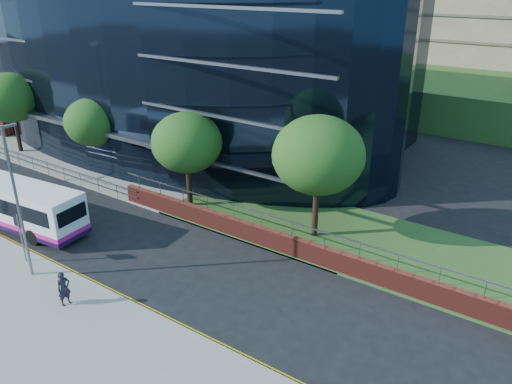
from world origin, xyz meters
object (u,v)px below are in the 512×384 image
Objects in this scene: tree_far_a at (11,98)px; pedestrian at (64,289)px; tree_far_b at (93,122)px; streetlight_east at (17,199)px; street_sign at (20,228)px; tree_far_d at (318,155)px; tree_far_c at (187,143)px; brick_pavilion at (8,106)px; city_bus at (12,203)px.

pedestrian is at bearing -27.48° from tree_far_a.
tree_far_b is 0.76× the size of streetlight_east.
street_sign is 16.61m from tree_far_d.
tree_far_a is at bearing 180.00° from tree_far_c.
tree_far_c is 0.87× the size of tree_far_d.
streetlight_east reaches higher than street_sign.
brick_pavilion is at bearing 153.45° from tree_far_a.
tree_far_a reaches higher than brick_pavilion.
tree_far_a is 0.64× the size of city_bus.
brick_pavilion reaches higher than city_bus.
streetlight_east reaches higher than tree_far_d.
brick_pavilion is at bearing 150.76° from streetlight_east.
tree_far_a is at bearing 148.83° from street_sign.
tree_far_d is 4.31× the size of pedestrian.
streetlight_east reaches higher than city_bus.
city_bus is at bearing 155.28° from streetlight_east.
street_sign is 1.62× the size of pedestrian.
tree_far_a is 1.07× the size of tree_far_c.
pedestrian is (3.65, -0.61, -3.43)m from streetlight_east.
tree_far_a is 20.00m from tree_far_c.
brick_pavilion is 3.07× the size of street_sign.
tree_far_c reaches higher than city_bus.
tree_far_b is at bearing 2.86° from tree_far_a.
tree_far_d is (29.00, 1.00, 0.33)m from tree_far_a.
city_bus is at bearing -130.40° from tree_far_c.
city_bus is 10.36m from pedestrian.
tree_far_a is 0.94× the size of tree_far_d.
pedestrian is (12.65, -12.28, -3.20)m from tree_far_b.
streetlight_east is at bearing -30.46° from tree_far_a.
tree_far_c is at bearing 76.71° from street_sign.
brick_pavilion is 1.32× the size of tree_far_c.
pedestrian is at bearing -9.43° from streetlight_east.
city_bus is at bearing 79.49° from pedestrian.
brick_pavilion is 25.39m from city_bus.
tree_far_d reaches higher than tree_far_a.
tree_far_a is 0.87× the size of streetlight_east.
brick_pavilion is 19.55m from tree_far_b.
brick_pavilion is 4.98× the size of pedestrian.
tree_far_d is at bearing -5.26° from brick_pavilion.
city_bus is at bearing -149.85° from tree_far_d.
streetlight_east reaches higher than tree_far_c.
tree_far_b is 0.93× the size of tree_far_c.
tree_far_a is at bearing 149.54° from streetlight_east.
brick_pavilion reaches higher than pedestrian.
tree_far_a reaches higher than pedestrian.
tree_far_d reaches higher than pedestrian.
city_bus is at bearing -30.43° from brick_pavilion.
streetlight_east reaches higher than brick_pavilion.
streetlight_east is at bearing 89.37° from pedestrian.
pedestrian is (22.65, -11.78, -3.85)m from tree_far_a.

